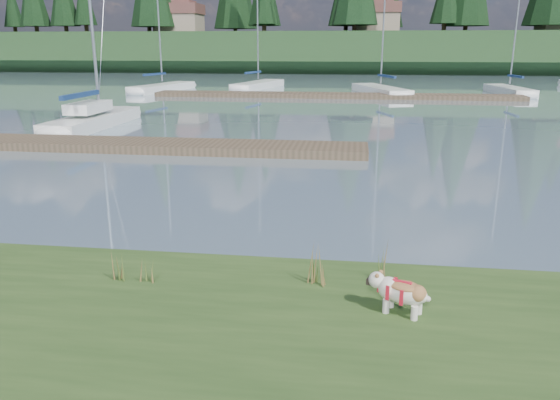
# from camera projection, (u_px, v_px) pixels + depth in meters

# --- Properties ---
(ground) EXTENTS (200.00, 200.00, 0.00)m
(ground) POSITION_uv_depth(u_px,v_px,m) (307.00, 97.00, 39.24)
(ground) COLOR #788FA0
(ground) RESTS_ON ground
(ridge) EXTENTS (200.00, 20.00, 5.00)m
(ridge) POSITION_uv_depth(u_px,v_px,m) (333.00, 53.00, 79.51)
(ridge) COLOR #1B3319
(ridge) RESTS_ON ground
(bulldog) EXTENTS (0.83, 0.55, 0.49)m
(bulldog) POSITION_uv_depth(u_px,v_px,m) (401.00, 291.00, 6.93)
(bulldog) COLOR silver
(bulldog) RESTS_ON bank
(sailboat_main) EXTENTS (1.64, 8.10, 11.72)m
(sailboat_main) POSITION_uv_depth(u_px,v_px,m) (99.00, 116.00, 25.57)
(sailboat_main) COLOR white
(sailboat_main) RESTS_ON ground
(dock_near) EXTENTS (16.00, 2.00, 0.30)m
(dock_near) POSITION_uv_depth(u_px,v_px,m) (145.00, 145.00, 19.72)
(dock_near) COLOR #4C3D2C
(dock_near) RESTS_ON ground
(dock_far) EXTENTS (26.00, 2.20, 0.30)m
(dock_far) POSITION_uv_depth(u_px,v_px,m) (334.00, 95.00, 38.94)
(dock_far) COLOR #4C3D2C
(dock_far) RESTS_ON ground
(sailboat_bg_0) EXTENTS (3.58, 8.72, 12.35)m
(sailboat_bg_0) POSITION_uv_depth(u_px,v_px,m) (168.00, 87.00, 44.87)
(sailboat_bg_0) COLOR white
(sailboat_bg_0) RESTS_ON ground
(sailboat_bg_1) EXTENTS (3.72, 9.13, 13.26)m
(sailboat_bg_1) POSITION_uv_depth(u_px,v_px,m) (262.00, 84.00, 47.78)
(sailboat_bg_1) COLOR white
(sailboat_bg_1) RESTS_ON ground
(sailboat_bg_3) EXTENTS (4.74, 9.28, 13.38)m
(sailboat_bg_3) POSITION_uv_depth(u_px,v_px,m) (376.00, 89.00, 42.42)
(sailboat_bg_3) COLOR white
(sailboat_bg_3) RESTS_ON ground
(sailboat_bg_4) EXTENTS (2.39, 8.07, 11.72)m
(sailboat_bg_4) POSITION_uv_depth(u_px,v_px,m) (506.00, 89.00, 42.09)
(sailboat_bg_4) COLOR white
(sailboat_bg_4) RESTS_ON ground
(weed_0) EXTENTS (0.17, 0.14, 0.54)m
(weed_0) POSITION_uv_depth(u_px,v_px,m) (119.00, 265.00, 7.96)
(weed_0) COLOR #475B23
(weed_0) RESTS_ON bank
(weed_1) EXTENTS (0.17, 0.14, 0.43)m
(weed_1) POSITION_uv_depth(u_px,v_px,m) (149.00, 269.00, 7.92)
(weed_1) COLOR #475B23
(weed_1) RESTS_ON bank
(weed_2) EXTENTS (0.17, 0.14, 0.71)m
(weed_2) POSITION_uv_depth(u_px,v_px,m) (316.00, 264.00, 7.81)
(weed_2) COLOR #475B23
(weed_2) RESTS_ON bank
(weed_4) EXTENTS (0.17, 0.14, 0.37)m
(weed_4) POSITION_uv_depth(u_px,v_px,m) (318.00, 274.00, 7.81)
(weed_4) COLOR #475B23
(weed_4) RESTS_ON bank
(weed_5) EXTENTS (0.17, 0.14, 0.62)m
(weed_5) POSITION_uv_depth(u_px,v_px,m) (378.00, 263.00, 7.92)
(weed_5) COLOR #475B23
(weed_5) RESTS_ON bank
(mud_lip) EXTENTS (60.00, 0.50, 0.14)m
(mud_lip) POSITION_uv_depth(u_px,v_px,m) (138.00, 268.00, 9.13)
(mud_lip) COLOR #33281C
(mud_lip) RESTS_ON ground
(house_0) EXTENTS (6.30, 5.30, 4.65)m
(house_0) POSITION_uv_depth(u_px,v_px,m) (179.00, 18.00, 78.21)
(house_0) COLOR gray
(house_0) RESTS_ON ridge
(house_1) EXTENTS (6.30, 5.30, 4.65)m
(house_1) POSITION_uv_depth(u_px,v_px,m) (377.00, 17.00, 75.50)
(house_1) COLOR gray
(house_1) RESTS_ON ridge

